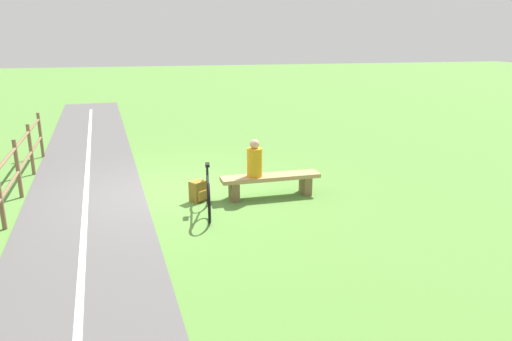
# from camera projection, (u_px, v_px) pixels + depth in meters

# --- Properties ---
(ground_plane) EXTENTS (80.00, 80.00, 0.00)m
(ground_plane) POSITION_uv_depth(u_px,v_px,m) (169.00, 193.00, 9.85)
(ground_plane) COLOR #548438
(paved_path) EXTENTS (5.77, 36.05, 0.02)m
(paved_path) POSITION_uv_depth(u_px,v_px,m) (80.00, 302.00, 5.84)
(paved_path) COLOR #565454
(paved_path) RESTS_ON ground_plane
(path_centre_line) EXTENTS (3.19, 31.86, 0.00)m
(path_centre_line) POSITION_uv_depth(u_px,v_px,m) (80.00, 301.00, 5.83)
(path_centre_line) COLOR silver
(path_centre_line) RESTS_ON paved_path
(bench) EXTENTS (2.04, 0.49, 0.45)m
(bench) POSITION_uv_depth(u_px,v_px,m) (270.00, 181.00, 9.54)
(bench) COLOR #A88456
(bench) RESTS_ON ground_plane
(person_seated) EXTENTS (0.32, 0.32, 0.76)m
(person_seated) POSITION_uv_depth(u_px,v_px,m) (255.00, 160.00, 9.33)
(person_seated) COLOR orange
(person_seated) RESTS_ON bench
(bicycle) EXTENTS (0.22, 1.74, 0.89)m
(bicycle) POSITION_uv_depth(u_px,v_px,m) (208.00, 193.00, 8.69)
(bicycle) COLOR black
(bicycle) RESTS_ON ground_plane
(backpack) EXTENTS (0.36, 0.36, 0.41)m
(backpack) POSITION_uv_depth(u_px,v_px,m) (198.00, 191.00, 9.30)
(backpack) COLOR olive
(backpack) RESTS_ON ground_plane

